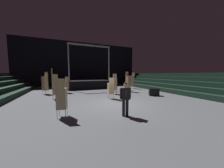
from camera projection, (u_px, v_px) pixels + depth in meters
The scene contains 14 objects.
ground_plane at pixel (115, 104), 8.12m from camera, with size 22.00×30.00×0.10m, color #515459.
arena_end_wall at pixel (83, 64), 21.52m from camera, with size 22.00×0.30×8.00m, color black.
bleacher_bank_right at pixel (187, 83), 12.48m from camera, with size 3.75×24.00×2.25m.
stage_riser at pixel (88, 84), 16.91m from camera, with size 5.96×3.43×6.02m.
man_with_tie at pixel (125, 97), 5.60m from camera, with size 0.57×0.31×1.70m.
chair_stack_front_left at pixel (62, 98), 5.50m from camera, with size 0.53×0.53×1.88m.
chair_stack_front_right at pixel (133, 81), 16.48m from camera, with size 0.62×0.62×2.31m.
chair_stack_mid_left at pixel (128, 82), 13.52m from camera, with size 0.54×0.54×2.39m.
chair_stack_mid_right at pixel (111, 88), 9.62m from camera, with size 0.45×0.45×1.79m.
chair_stack_mid_centre at pixel (55, 84), 9.40m from camera, with size 0.46×0.46×2.56m.
chair_stack_rear_left at pixel (45, 83), 11.84m from camera, with size 0.62×0.62×2.31m.
chair_stack_rear_right at pixel (66, 85), 12.58m from camera, with size 0.58×0.58×1.79m.
chair_stack_rear_centre at pixel (115, 84), 11.80m from camera, with size 0.60×0.60×2.14m.
equipment_road_case at pixel (154, 92), 11.04m from camera, with size 0.90×0.60×0.72m, color black.
Camera 1 is at (-3.33, -7.24, 2.10)m, focal length 18.17 mm.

